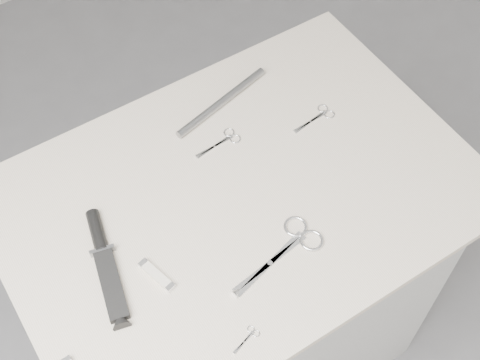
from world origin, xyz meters
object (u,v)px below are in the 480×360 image
embroidery_scissors_a (319,116)px  tiny_scissors (248,337)px  embroidery_scissors_b (224,141)px  sheathed_knife (105,260)px  pocket_knife_a (157,275)px  metal_rail (222,102)px  plinth (240,289)px  large_shears (292,244)px

embroidery_scissors_a → tiny_scissors: 0.55m
embroidery_scissors_b → embroidery_scissors_a: bearing=-19.6°
sheathed_knife → pocket_knife_a: size_ratio=2.84×
embroidery_scissors_b → tiny_scissors: bearing=-121.4°
embroidery_scissors_a → metal_rail: size_ratio=0.40×
plinth → metal_rail: metal_rail is taller
tiny_scissors → sheathed_knife: sheathed_knife is taller
plinth → embroidery_scissors_b: bearing=71.1°
embroidery_scissors_b → pocket_knife_a: 0.36m
embroidery_scissors_b → large_shears: bearing=-99.8°
embroidery_scissors_b → sheathed_knife: (-0.36, -0.13, 0.01)m
embroidery_scissors_b → pocket_knife_a: bearing=-148.5°
embroidery_scissors_b → pocket_knife_a: pocket_knife_a is taller
plinth → embroidery_scissors_b: embroidery_scissors_b is taller
sheathed_knife → pocket_knife_a: 0.11m
plinth → tiny_scissors: 0.57m
embroidery_scissors_a → tiny_scissors: (-0.43, -0.36, -0.00)m
plinth → pocket_knife_a: 0.54m
embroidery_scissors_a → sheathed_knife: bearing=-179.0°
embroidery_scissors_b → metal_rail: metal_rail is taller
plinth → embroidery_scissors_a: bearing=16.2°
plinth → large_shears: (0.02, -0.16, 0.47)m
embroidery_scissors_a → metal_rail: 0.23m
plinth → sheathed_knife: 0.57m
plinth → large_shears: large_shears is taller
large_shears → plinth: bearing=86.3°
metal_rail → plinth: bearing=-113.3°
plinth → metal_rail: (0.10, 0.23, 0.48)m
embroidery_scissors_a → embroidery_scissors_b: (-0.22, 0.06, 0.00)m
plinth → tiny_scissors: bearing=-119.8°
tiny_scissors → pocket_knife_a: bearing=95.7°
large_shears → sheathed_knife: (-0.33, 0.17, 0.01)m
large_shears → embroidery_scissors_a: large_shears is taller
plinth → sheathed_knife: size_ratio=3.59×
large_shears → embroidery_scissors_b: size_ratio=1.96×
embroidery_scissors_a → plinth: bearing=-169.8°
embroidery_scissors_a → embroidery_scissors_b: bearing=159.3°
plinth → embroidery_scissors_a: size_ratio=8.15×
plinth → large_shears: bearing=-82.6°
large_shears → pocket_knife_a: pocket_knife_a is taller
plinth → pocket_knife_a: (-0.24, -0.08, 0.48)m
embroidery_scissors_a → metal_rail: (-0.17, 0.15, 0.01)m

